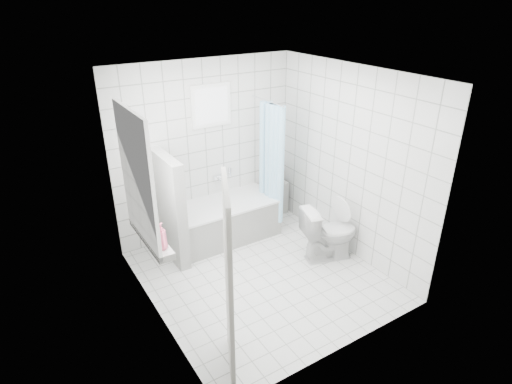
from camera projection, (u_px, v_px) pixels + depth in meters
ground at (261, 276)px, 5.63m from camera, size 3.00×3.00×0.00m
ceiling at (263, 74)px, 4.52m from camera, size 3.00×3.00×0.00m
wall_back at (206, 150)px, 6.22m from camera, size 2.80×0.02×2.60m
wall_front at (351, 243)px, 3.92m from camera, size 2.80×0.02×2.60m
wall_left at (148, 216)px, 4.40m from camera, size 0.02×3.00×2.60m
wall_right at (349, 163)px, 5.75m from camera, size 0.02×3.00×2.60m
window_left at (140, 179)px, 4.52m from camera, size 0.01×0.90×1.40m
window_back at (212, 106)px, 5.96m from camera, size 0.50×0.01×0.50m
window_sill at (151, 238)px, 4.86m from camera, size 0.18×1.02×0.08m
door at (229, 287)px, 3.82m from camera, size 0.38×0.74×2.00m
bathtub at (225, 220)px, 6.40m from camera, size 1.57×0.77×0.58m
partition_wall at (170, 208)px, 5.75m from camera, size 0.15×0.85×1.50m
tiled_ledge at (275, 198)px, 7.12m from camera, size 0.40×0.24×0.55m
toilet at (329, 233)px, 5.86m from camera, size 0.86×0.63×0.78m
curtain_rod at (267, 101)px, 6.00m from camera, size 0.02×0.80×0.02m
shower_curtain at (272, 164)px, 6.28m from camera, size 0.14×0.48×1.78m
tub_faucet at (219, 177)px, 6.46m from camera, size 0.18×0.06×0.06m
sill_bottles at (155, 230)px, 4.66m from camera, size 0.15×0.59×0.31m
ledge_bottles at (276, 176)px, 6.93m from camera, size 0.17×0.15×0.28m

